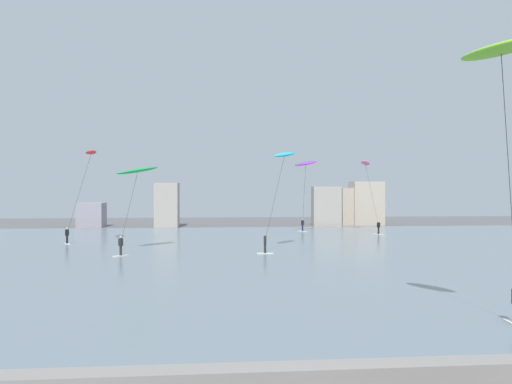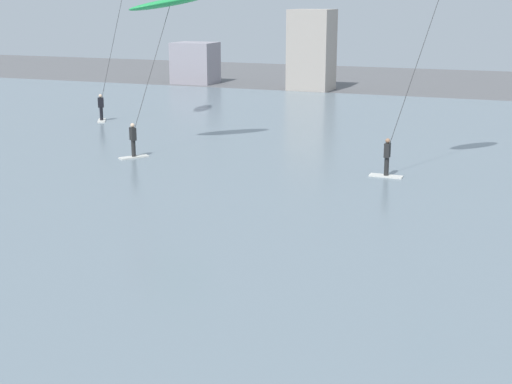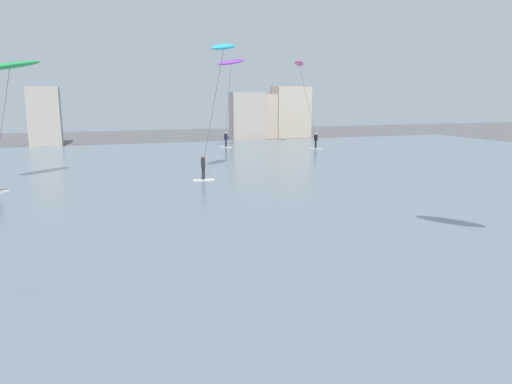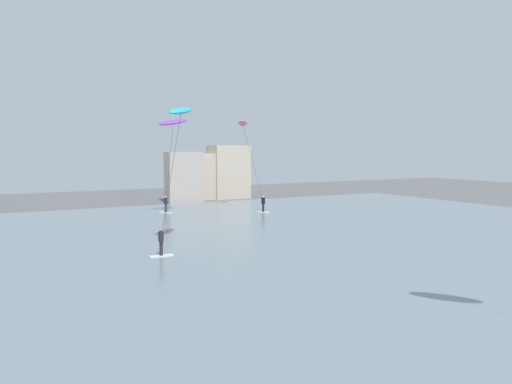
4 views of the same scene
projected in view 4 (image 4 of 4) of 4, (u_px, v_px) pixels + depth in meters
water_bay at (133, 259)px, 29.01m from camera, size 84.00×52.00×0.10m
far_shore_buildings at (128, 178)px, 57.59m from camera, size 45.93×5.62×6.77m
kitesurfer_pink at (245, 135)px, 51.35m from camera, size 2.17×5.31×9.27m
kitesurfer_cyan at (179, 124)px, 30.72m from camera, size 3.94×3.19×9.00m
kitesurfer_purple at (172, 134)px, 46.53m from camera, size 2.80×4.29×9.15m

